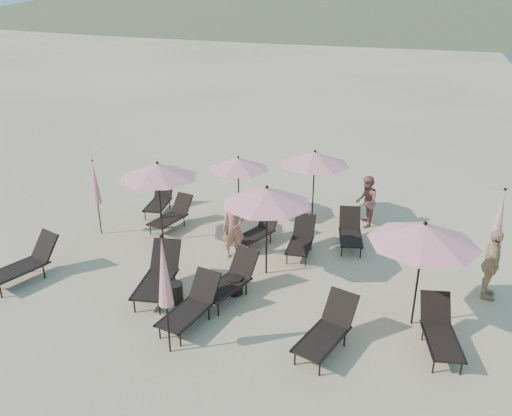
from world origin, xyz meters
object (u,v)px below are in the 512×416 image
at_px(umbrella_closed_0, 164,273).
at_px(side_table_0, 175,293).
at_px(lounger_8, 261,227).
at_px(beachgoer_a, 233,228).
at_px(lounger_5, 440,330).
at_px(umbrella_open_0, 158,171).
at_px(lounger_2, 192,305).
at_px(lounger_6, 160,200).
at_px(lounger_10, 350,231).
at_px(beachgoer_b, 366,201).
at_px(lounger_7, 172,215).
at_px(lounger_9, 301,239).
at_px(lounger_1, 159,275).
at_px(lounger_4, 328,329).
at_px(umbrella_open_3, 238,163).
at_px(umbrella_closed_2, 95,183).
at_px(umbrella_closed_1, 499,220).
at_px(umbrella_open_4, 315,158).
at_px(lounger_0, 25,262).
at_px(side_table_1, 235,285).
at_px(beachgoer_c, 491,265).
at_px(umbrella_open_2, 424,234).
at_px(umbrella_open_1, 267,196).
at_px(lounger_3, 230,279).

distance_m(umbrella_closed_0, side_table_0, 2.36).
height_order(lounger_8, beachgoer_a, beachgoer_a).
xyz_separation_m(lounger_5, umbrella_open_0, (-7.71, 2.41, 1.69)).
xyz_separation_m(lounger_2, lounger_6, (-3.88, 5.18, -0.01)).
distance_m(lounger_10, beachgoer_b, 1.57).
xyz_separation_m(beachgoer_a, beachgoer_b, (3.00, 3.32, -0.04)).
xyz_separation_m(lounger_7, beachgoer_b, (5.51, 2.23, 0.38)).
bearing_deg(lounger_9, lounger_1, -135.16).
bearing_deg(lounger_4, beachgoer_a, 152.03).
distance_m(lounger_1, umbrella_open_3, 4.97).
distance_m(lounger_1, umbrella_closed_2, 4.22).
height_order(lounger_2, umbrella_open_0, umbrella_open_0).
height_order(umbrella_closed_1, umbrella_closed_2, umbrella_closed_1).
relative_size(umbrella_open_4, beachgoer_b, 1.45).
xyz_separation_m(lounger_2, umbrella_closed_0, (0.04, -1.03, 1.34)).
bearing_deg(lounger_8, side_table_0, -82.85).
distance_m(umbrella_closed_2, side_table_0, 4.84).
xyz_separation_m(lounger_1, umbrella_open_4, (2.29, 5.50, 1.55)).
distance_m(lounger_2, umbrella_open_0, 4.63).
relative_size(lounger_0, lounger_4, 1.07).
distance_m(lounger_1, side_table_0, 0.64).
distance_m(lounger_8, beachgoer_b, 3.46).
relative_size(side_table_1, beachgoer_a, 0.25).
xyz_separation_m(lounger_6, umbrella_closed_1, (9.88, -1.43, 1.38)).
bearing_deg(beachgoer_c, umbrella_open_3, 75.02).
bearing_deg(side_table_0, umbrella_open_2, 11.62).
distance_m(umbrella_open_0, beachgoer_a, 2.68).
xyz_separation_m(lounger_0, umbrella_open_1, (5.47, 2.41, 1.63)).
bearing_deg(beachgoer_a, umbrella_open_4, 35.03).
relative_size(lounger_6, umbrella_open_0, 0.71).
bearing_deg(lounger_2, umbrella_closed_2, 154.48).
bearing_deg(lounger_8, umbrella_closed_1, 14.31).
bearing_deg(umbrella_open_3, umbrella_open_2, -34.78).
xyz_separation_m(lounger_2, side_table_1, (0.40, 1.42, -0.24)).
xyz_separation_m(lounger_5, umbrella_closed_0, (-4.96, -1.98, 1.36)).
bearing_deg(lounger_4, umbrella_closed_1, 63.52).
xyz_separation_m(lounger_5, umbrella_closed_2, (-9.66, 2.12, 1.18)).
bearing_deg(lounger_2, lounger_0, -174.28).
relative_size(lounger_4, lounger_6, 1.05).
height_order(umbrella_closed_1, side_table_0, umbrella_closed_1).
xyz_separation_m(lounger_6, lounger_9, (5.17, -1.19, -0.01)).
distance_m(umbrella_open_1, beachgoer_a, 1.80).
bearing_deg(umbrella_closed_2, beachgoer_b, 24.98).
bearing_deg(lounger_2, lounger_3, 82.17).
bearing_deg(lounger_6, lounger_7, -56.00).
relative_size(lounger_3, lounger_4, 1.00).
distance_m(umbrella_open_4, side_table_1, 5.25).
height_order(beachgoer_a, beachgoer_c, beachgoer_c).
bearing_deg(lounger_4, umbrella_open_4, 121.65).
bearing_deg(umbrella_open_1, lounger_0, -156.18).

